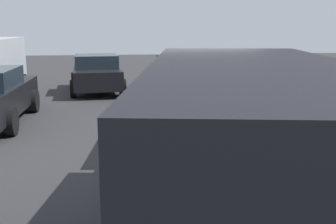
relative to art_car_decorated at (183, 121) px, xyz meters
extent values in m
plane|color=#2D2D30|center=(-0.06, 0.01, -0.69)|extent=(60.00, 60.00, 0.00)
cube|color=beige|center=(-0.06, 0.01, -0.11)|extent=(4.70, 2.37, 0.63)
cube|color=#1E2833|center=(0.22, -0.03, 0.42)|extent=(2.44, 1.95, 0.43)
cylinder|color=black|center=(-1.56, -0.75, -0.38)|extent=(0.64, 0.29, 0.62)
cylinder|color=black|center=(-1.33, 1.11, -0.38)|extent=(0.64, 0.29, 0.62)
cylinder|color=black|center=(1.21, -1.09, -0.38)|extent=(0.64, 0.29, 0.62)
cylinder|color=black|center=(1.44, 0.76, -0.38)|extent=(0.64, 0.29, 0.62)
ellipsoid|color=black|center=(-1.80, 1.15, -0.08)|extent=(0.13, 0.04, 0.11)
ellipsoid|color=black|center=(-0.34, -0.88, -0.19)|extent=(0.20, 0.04, 0.15)
ellipsoid|color=black|center=(0.99, 0.80, 0.03)|extent=(0.13, 0.04, 0.11)
ellipsoid|color=black|center=(1.90, 0.69, -0.03)|extent=(0.20, 0.04, 0.13)
ellipsoid|color=black|center=(-1.52, 1.12, -0.18)|extent=(0.16, 0.04, 0.15)
ellipsoid|color=black|center=(-1.57, 1.12, -0.19)|extent=(0.13, 0.04, 0.14)
ellipsoid|color=black|center=(0.11, 0.91, -0.13)|extent=(0.19, 0.04, 0.10)
ellipsoid|color=black|center=(1.15, -1.07, 0.07)|extent=(0.19, 0.04, 0.13)
ellipsoid|color=black|center=(-2.01, -0.68, -0.26)|extent=(0.11, 0.03, 0.14)
ellipsoid|color=black|center=(-1.11, 1.06, -0.04)|extent=(0.16, 0.04, 0.15)
cylinder|color=gray|center=(-1.33, 0.54, 0.27)|extent=(0.08, 0.08, 0.13)
cone|color=#51381E|center=(-1.46, 0.38, 0.27)|extent=(0.08, 0.08, 0.13)
cylinder|color=gray|center=(-1.45, 0.53, 0.25)|extent=(0.10, 0.10, 0.09)
cylinder|color=#51381E|center=(-1.72, -0.36, 0.25)|extent=(0.13, 0.13, 0.08)
cone|color=tan|center=(-1.63, -0.11, 0.25)|extent=(0.10, 0.10, 0.10)
sphere|color=tan|center=(-1.78, -0.06, 0.25)|extent=(0.09, 0.09, 0.09)
cone|color=#51381E|center=(-1.55, -0.40, 0.27)|extent=(0.12, 0.12, 0.12)
cylinder|color=#A87A38|center=(-1.37, -0.43, 0.26)|extent=(0.11, 0.11, 0.11)
cone|color=silver|center=(-2.07, -0.39, 0.26)|extent=(0.09, 0.09, 0.12)
cylinder|color=black|center=(-0.45, 0.24, 0.69)|extent=(0.08, 0.08, 0.10)
cone|color=black|center=(0.04, 0.06, 0.67)|extent=(0.10, 0.10, 0.07)
cone|color=#51381E|center=(0.11, -0.34, 0.67)|extent=(0.12, 0.12, 0.06)
cone|color=tan|center=(0.81, -0.12, 0.68)|extent=(0.10, 0.10, 0.08)
cylinder|color=black|center=(-0.68, 0.51, 0.68)|extent=(0.12, 0.12, 0.09)
cylinder|color=black|center=(-0.42, -0.32, 0.68)|extent=(0.05, 0.05, 0.08)
cylinder|color=silver|center=(0.89, 0.07, 0.68)|extent=(0.12, 0.12, 0.10)
cone|color=#D8BC7F|center=(-0.45, -0.45, 0.77)|extent=(0.21, 0.21, 0.28)
cone|color=#D8BC7F|center=(-0.33, 0.55, 0.77)|extent=(0.21, 0.21, 0.28)
cube|color=black|center=(-3.81, -0.07, 0.55)|extent=(5.64, 2.98, 1.87)
cube|color=#1E2833|center=(-1.97, -0.41, 0.93)|extent=(0.44, 1.81, 0.67)
cylinder|color=black|center=(-2.05, 0.68, -0.33)|extent=(0.75, 0.36, 0.72)
cylinder|color=black|center=(-2.42, -1.40, -0.33)|extent=(0.75, 0.36, 0.72)
cylinder|color=black|center=(8.72, 4.82, -0.33)|extent=(0.72, 0.24, 0.72)
cylinder|color=black|center=(5.74, 4.81, -0.33)|extent=(0.72, 0.24, 0.72)
cylinder|color=black|center=(4.79, 3.72, -0.35)|extent=(0.68, 0.23, 0.68)
cylinder|color=black|center=(2.01, 3.75, -0.35)|extent=(0.68, 0.23, 0.68)
cube|color=#1E602D|center=(6.84, -1.13, -0.08)|extent=(4.11, 2.12, 0.69)
cube|color=#1E2833|center=(6.54, -1.15, 0.54)|extent=(1.96, 1.79, 0.54)
cylinder|color=black|center=(7.98, -0.11, -0.38)|extent=(0.64, 0.27, 0.62)
cylinder|color=black|center=(8.14, -1.93, -0.38)|extent=(0.64, 0.27, 0.62)
cylinder|color=black|center=(5.53, -0.33, -0.38)|extent=(0.64, 0.27, 0.62)
cylinder|color=black|center=(5.69, -2.14, -0.38)|extent=(0.64, 0.27, 0.62)
cube|color=black|center=(8.58, 1.99, -0.07)|extent=(4.19, 2.02, 0.69)
cube|color=#1E2833|center=(8.44, 1.98, 0.52)|extent=(1.93, 1.72, 0.49)
cylinder|color=black|center=(9.77, 2.96, -0.37)|extent=(0.66, 0.27, 0.64)
cylinder|color=black|center=(9.90, 1.19, -0.37)|extent=(0.66, 0.27, 0.64)
cylinder|color=black|center=(7.25, 2.78, -0.37)|extent=(0.66, 0.27, 0.64)
cylinder|color=black|center=(7.38, 1.01, -0.37)|extent=(0.66, 0.27, 0.64)
camera|label=1|loc=(-7.93, 1.35, 1.85)|focal=44.66mm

